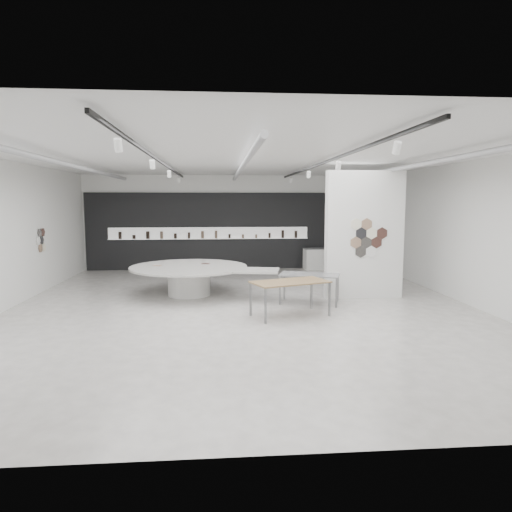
{
  "coord_description": "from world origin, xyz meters",
  "views": [
    {
      "loc": [
        -0.61,
        -11.62,
        2.74
      ],
      "look_at": [
        0.43,
        1.2,
        1.2
      ],
      "focal_mm": 32.0,
      "sensor_mm": 36.0,
      "label": 1
    }
  ],
  "objects": [
    {
      "name": "sample_table_wood",
      "position": [
        1.08,
        -0.97,
        0.78
      ],
      "size": [
        2.01,
        1.48,
        0.85
      ],
      "rotation": [
        0.0,
        0.0,
        0.36
      ],
      "color": "olive",
      "rests_on": "ground"
    },
    {
      "name": "room",
      "position": [
        -0.09,
        -0.0,
        2.07
      ],
      "size": [
        12.02,
        14.02,
        3.82
      ],
      "color": "beige",
      "rests_on": "ground"
    },
    {
      "name": "sample_table_stone",
      "position": [
        1.8,
        0.32,
        0.74
      ],
      "size": [
        1.74,
        1.23,
        0.81
      ],
      "rotation": [
        0.0,
        0.0,
        -0.31
      ],
      "color": "gray",
      "rests_on": "ground"
    },
    {
      "name": "back_wall_display",
      "position": [
        -0.08,
        6.93,
        1.54
      ],
      "size": [
        11.8,
        0.27,
        3.1
      ],
      "color": "black",
      "rests_on": "ground"
    },
    {
      "name": "display_island",
      "position": [
        -1.43,
        1.68,
        0.57
      ],
      "size": [
        4.61,
        3.99,
        0.88
      ],
      "rotation": [
        0.0,
        0.0,
        -0.18
      ],
      "color": "white",
      "rests_on": "ground"
    },
    {
      "name": "kitchen_counter",
      "position": [
        3.57,
        6.51,
        0.43
      ],
      "size": [
        1.57,
        0.74,
        1.2
      ],
      "rotation": [
        0.0,
        0.0,
        0.1
      ],
      "color": "white",
      "rests_on": "ground"
    },
    {
      "name": "partition_column",
      "position": [
        3.5,
        1.0,
        1.8
      ],
      "size": [
        2.2,
        0.38,
        3.6
      ],
      "color": "white",
      "rests_on": "ground"
    }
  ]
}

